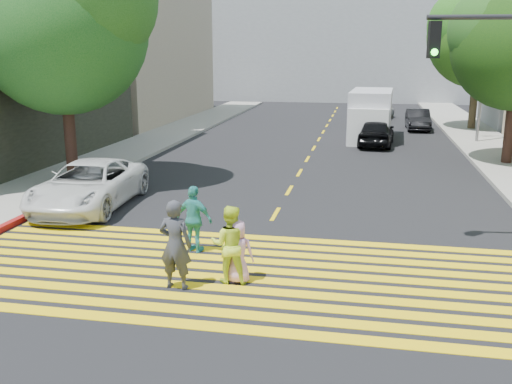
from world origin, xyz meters
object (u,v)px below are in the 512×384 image
(pedestrian_extra, at_px, (194,219))
(silver_car, at_px, (379,110))
(tree_left, at_px, (63,18))
(pedestrian_man, at_px, (175,245))
(pedestrian_child, at_px, (238,252))
(white_van, at_px, (371,117))
(white_sedan, at_px, (89,185))
(tree_right_far, at_px, (481,31))
(pedestrian_woman, at_px, (230,244))
(dark_car_parked, at_px, (418,120))
(dark_car_near, at_px, (376,132))

(pedestrian_extra, xyz_separation_m, silver_car, (4.74, 29.10, -0.20))
(tree_left, xyz_separation_m, pedestrian_man, (6.66, -8.32, -4.85))
(pedestrian_child, bearing_deg, white_van, -97.50)
(pedestrian_extra, distance_m, white_sedan, 5.39)
(white_sedan, bearing_deg, tree_right_far, 51.79)
(pedestrian_woman, relative_size, white_van, 0.29)
(tree_left, xyz_separation_m, dark_car_parked, (13.34, 17.46, -5.15))
(tree_left, bearing_deg, pedestrian_man, -51.33)
(tree_right_far, distance_m, pedestrian_woman, 27.48)
(tree_left, distance_m, silver_car, 26.01)
(tree_left, distance_m, white_sedan, 6.22)
(pedestrian_woman, xyz_separation_m, white_sedan, (-5.59, 4.84, -0.11))
(pedestrian_man, bearing_deg, pedestrian_extra, -78.57)
(tree_right_far, relative_size, dark_car_parked, 2.29)
(pedestrian_man, height_order, dark_car_near, pedestrian_man)
(white_sedan, bearing_deg, dark_car_parked, 57.97)
(tree_left, distance_m, dark_car_near, 16.06)
(pedestrian_extra, height_order, white_van, white_van)
(tree_left, xyz_separation_m, dark_car_near, (10.79, 10.77, -5.07))
(pedestrian_extra, bearing_deg, pedestrian_man, 112.37)
(pedestrian_woman, bearing_deg, pedestrian_man, 21.86)
(tree_left, bearing_deg, silver_car, 64.11)
(pedestrian_woman, bearing_deg, silver_car, -102.21)
(tree_left, distance_m, pedestrian_man, 11.71)
(dark_car_near, bearing_deg, pedestrian_man, 82.37)
(tree_right_far, bearing_deg, silver_car, 136.09)
(silver_car, height_order, dark_car_parked, dark_car_parked)
(pedestrian_child, bearing_deg, silver_car, -96.28)
(dark_car_near, xyz_separation_m, white_van, (-0.31, 1.98, 0.55))
(pedestrian_man, distance_m, silver_car, 31.57)
(white_van, bearing_deg, dark_car_parked, 61.70)
(pedestrian_child, bearing_deg, dark_car_parked, -102.46)
(pedestrian_woman, height_order, pedestrian_child, pedestrian_woman)
(silver_car, bearing_deg, white_sedan, 80.41)
(dark_car_parked, height_order, white_van, white_van)
(pedestrian_man, bearing_deg, silver_car, -93.84)
(pedestrian_woman, height_order, dark_car_parked, pedestrian_woman)
(tree_left, xyz_separation_m, white_van, (10.48, 12.75, -4.52))
(pedestrian_man, xyz_separation_m, pedestrian_woman, (0.99, 0.52, -0.10))
(white_sedan, height_order, white_van, white_van)
(pedestrian_child, xyz_separation_m, dark_car_parked, (5.53, 25.24, -0.04))
(dark_car_parked, bearing_deg, pedestrian_woman, -102.99)
(pedestrian_extra, bearing_deg, white_van, -86.94)
(pedestrian_child, height_order, white_van, white_van)
(white_sedan, bearing_deg, dark_car_near, 54.44)
(pedestrian_child, distance_m, silver_car, 30.89)
(pedestrian_child, distance_m, white_sedan, 7.51)
(dark_car_near, xyz_separation_m, silver_car, (0.35, 12.16, -0.10))
(pedestrian_woman, distance_m, silver_car, 30.93)
(pedestrian_man, bearing_deg, dark_car_near, -97.90)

